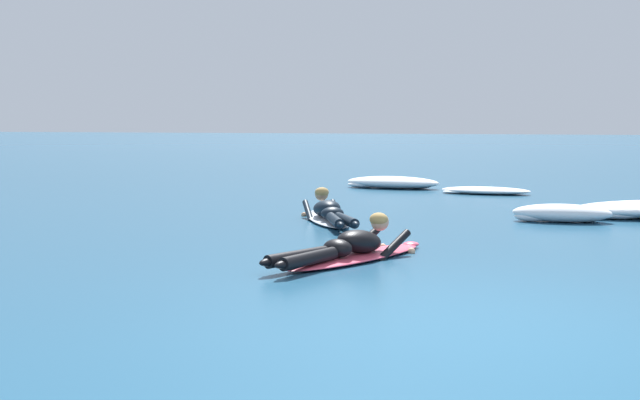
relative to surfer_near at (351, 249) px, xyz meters
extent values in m
plane|color=navy|center=(1.49, 7.47, -0.14)|extent=(120.00, 120.00, 0.00)
ellipsoid|color=#E54C66|center=(0.04, 0.09, -0.10)|extent=(1.49, 2.27, 0.07)
ellipsoid|color=#E54C66|center=(0.53, 1.06, -0.09)|extent=(0.26, 0.26, 0.06)
ellipsoid|color=black|center=(0.06, 0.13, 0.06)|extent=(0.65, 0.77, 0.35)
ellipsoid|color=black|center=(-0.11, -0.21, 0.03)|extent=(0.43, 0.40, 0.20)
cylinder|color=black|center=(-0.43, -0.69, 0.00)|extent=(0.54, 0.80, 0.14)
ellipsoid|color=black|center=(-0.64, -1.05, 0.00)|extent=(0.19, 0.24, 0.08)
cylinder|color=black|center=(-0.29, -0.76, 0.00)|extent=(0.46, 0.83, 0.14)
ellipsoid|color=black|center=(-0.45, -1.15, 0.00)|extent=(0.19, 0.24, 0.08)
cylinder|color=black|center=(0.03, 0.56, -0.02)|extent=(0.35, 0.59, 0.35)
sphere|color=tan|center=(0.21, 0.91, -0.12)|extent=(0.09, 0.09, 0.09)
cylinder|color=black|center=(0.42, 0.34, -0.02)|extent=(0.35, 0.59, 0.35)
sphere|color=tan|center=(0.58, 0.68, -0.12)|extent=(0.09, 0.09, 0.09)
sphere|color=tan|center=(0.24, 0.48, 0.25)|extent=(0.21, 0.21, 0.21)
ellipsoid|color=#AD894C|center=(0.23, 0.46, 0.28)|extent=(0.29, 0.28, 0.16)
ellipsoid|color=silver|center=(-1.02, 3.24, -0.10)|extent=(1.29, 2.02, 0.07)
ellipsoid|color=silver|center=(-1.41, 4.09, -0.09)|extent=(0.25, 0.26, 0.06)
ellipsoid|color=black|center=(-1.04, 3.28, 0.06)|extent=(0.66, 0.81, 0.35)
ellipsoid|color=black|center=(-0.87, 2.91, 0.03)|extent=(0.43, 0.40, 0.20)
cylinder|color=black|center=(-0.71, 2.37, 0.00)|extent=(0.43, 0.82, 0.14)
ellipsoid|color=black|center=(-0.56, 1.98, 0.00)|extent=(0.18, 0.24, 0.08)
cylinder|color=black|center=(-0.56, 2.43, 0.00)|extent=(0.51, 0.79, 0.14)
ellipsoid|color=black|center=(-0.37, 2.07, 0.00)|extent=(0.18, 0.24, 0.08)
cylinder|color=black|center=(-1.40, 3.55, -0.02)|extent=(0.31, 0.54, 0.32)
sphere|color=tan|center=(-1.55, 3.88, -0.12)|extent=(0.09, 0.09, 0.09)
cylinder|color=black|center=(-0.99, 3.71, -0.02)|extent=(0.31, 0.54, 0.32)
sphere|color=tan|center=(-1.14, 4.02, -0.12)|extent=(0.09, 0.09, 0.09)
sphere|color=tan|center=(-1.21, 3.66, 0.25)|extent=(0.21, 0.21, 0.21)
ellipsoid|color=#AD894C|center=(-1.20, 3.64, 0.28)|extent=(0.28, 0.27, 0.16)
ellipsoid|color=white|center=(3.21, 4.70, -0.06)|extent=(1.07, 0.60, 0.15)
ellipsoid|color=white|center=(1.12, 8.45, -0.06)|extent=(1.88, 0.88, 0.15)
ellipsoid|color=white|center=(1.58, 8.51, -0.08)|extent=(0.70, 0.45, 0.10)
ellipsoid|color=white|center=(0.57, 8.44, -0.10)|extent=(0.73, 0.52, 0.08)
ellipsoid|color=white|center=(-0.95, 9.35, 0.00)|extent=(2.20, 1.14, 0.27)
ellipsoid|color=white|center=(-0.41, 9.40, -0.04)|extent=(0.86, 0.67, 0.19)
ellipsoid|color=white|center=(-1.58, 9.35, -0.06)|extent=(0.78, 0.47, 0.15)
ellipsoid|color=white|center=(2.43, 4.08, 0.00)|extent=(1.46, 0.57, 0.27)
ellipsoid|color=white|center=(2.79, 4.16, -0.04)|extent=(0.58, 0.42, 0.19)
ellipsoid|color=white|center=(1.99, 4.02, -0.06)|extent=(0.55, 0.32, 0.15)
camera|label=1|loc=(1.79, -8.88, 1.45)|focal=46.58mm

